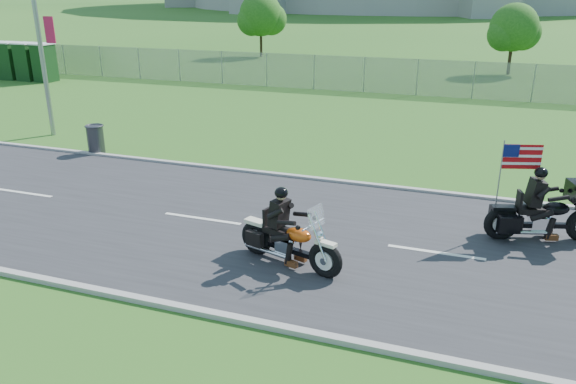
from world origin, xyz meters
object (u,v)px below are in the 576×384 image
(motorcycle_follow, at_px, (543,216))
(trash_can, at_px, (96,140))
(motorcycle_lead, at_px, (288,242))
(porta_toilet_c, at_px, (10,61))
(porta_toilet_a, at_px, (44,63))
(porta_toilet_b, at_px, (27,62))

(motorcycle_follow, bearing_deg, trash_can, 153.03)
(motorcycle_lead, bearing_deg, motorcycle_follow, 47.87)
(porta_toilet_c, xyz_separation_m, motorcycle_lead, (25.76, -18.63, -0.58))
(porta_toilet_a, height_order, porta_toilet_b, same)
(porta_toilet_b, bearing_deg, porta_toilet_a, 0.00)
(porta_toilet_b, bearing_deg, motorcycle_lead, -37.41)
(porta_toilet_a, relative_size, porta_toilet_b, 1.00)
(trash_can, bearing_deg, porta_toilet_c, 141.98)
(motorcycle_lead, bearing_deg, trash_can, 164.94)
(porta_toilet_b, distance_m, motorcycle_lead, 30.67)
(motorcycle_lead, xyz_separation_m, motorcycle_follow, (5.34, 3.21, 0.07))
(porta_toilet_a, relative_size, motorcycle_follow, 0.84)
(porta_toilet_b, height_order, motorcycle_follow, motorcycle_follow)
(motorcycle_follow, bearing_deg, motorcycle_lead, -165.59)
(porta_toilet_c, bearing_deg, porta_toilet_a, 0.00)
(porta_toilet_c, xyz_separation_m, motorcycle_follow, (31.10, -15.42, -0.51))
(porta_toilet_b, distance_m, motorcycle_follow, 33.46)
(porta_toilet_a, bearing_deg, porta_toilet_c, 180.00)
(porta_toilet_b, relative_size, motorcycle_follow, 0.84)
(motorcycle_lead, height_order, trash_can, motorcycle_lead)
(porta_toilet_a, xyz_separation_m, porta_toilet_c, (-2.80, 0.00, 0.00))
(porta_toilet_a, relative_size, trash_can, 2.22)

